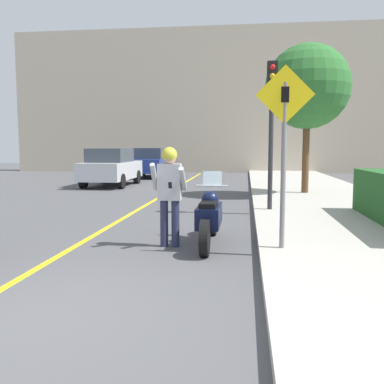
{
  "coord_description": "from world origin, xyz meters",
  "views": [
    {
      "loc": [
        2.38,
        -3.95,
        1.75
      ],
      "look_at": [
        1.4,
        3.78,
        0.93
      ],
      "focal_mm": 40.0,
      "sensor_mm": 36.0,
      "label": 1
    }
  ],
  "objects_px": {
    "person_biker": "(170,186)",
    "street_tree": "(308,87)",
    "parked_car_blue": "(151,162)",
    "traffic_light": "(272,108)",
    "crossing_sign": "(284,140)",
    "parked_car_silver": "(111,167)",
    "motorcycle": "(209,217)"
  },
  "relations": [
    {
      "from": "person_biker",
      "to": "street_tree",
      "type": "height_order",
      "value": "street_tree"
    },
    {
      "from": "parked_car_blue",
      "to": "traffic_light",
      "type": "bearing_deg",
      "value": -65.14
    },
    {
      "from": "parked_car_blue",
      "to": "crossing_sign",
      "type": "bearing_deg",
      "value": -70.89
    },
    {
      "from": "crossing_sign",
      "to": "street_tree",
      "type": "distance_m",
      "value": 8.91
    },
    {
      "from": "traffic_light",
      "to": "parked_car_blue",
      "type": "height_order",
      "value": "traffic_light"
    },
    {
      "from": "crossing_sign",
      "to": "parked_car_silver",
      "type": "relative_size",
      "value": 0.68
    },
    {
      "from": "person_biker",
      "to": "traffic_light",
      "type": "xyz_separation_m",
      "value": [
        1.94,
        3.84,
        1.66
      ]
    },
    {
      "from": "person_biker",
      "to": "street_tree",
      "type": "bearing_deg",
      "value": 67.34
    },
    {
      "from": "crossing_sign",
      "to": "street_tree",
      "type": "height_order",
      "value": "street_tree"
    },
    {
      "from": "motorcycle",
      "to": "crossing_sign",
      "type": "xyz_separation_m",
      "value": [
        1.22,
        -0.71,
        1.37
      ]
    },
    {
      "from": "crossing_sign",
      "to": "motorcycle",
      "type": "bearing_deg",
      "value": 149.82
    },
    {
      "from": "parked_car_silver",
      "to": "parked_car_blue",
      "type": "relative_size",
      "value": 1.0
    },
    {
      "from": "parked_car_silver",
      "to": "parked_car_blue",
      "type": "height_order",
      "value": "same"
    },
    {
      "from": "person_biker",
      "to": "parked_car_blue",
      "type": "bearing_deg",
      "value": 103.67
    },
    {
      "from": "traffic_light",
      "to": "person_biker",
      "type": "bearing_deg",
      "value": -116.8
    },
    {
      "from": "crossing_sign",
      "to": "traffic_light",
      "type": "distance_m",
      "value": 4.38
    },
    {
      "from": "motorcycle",
      "to": "parked_car_blue",
      "type": "bearing_deg",
      "value": 106.05
    },
    {
      "from": "crossing_sign",
      "to": "person_biker",
      "type": "bearing_deg",
      "value": 166.61
    },
    {
      "from": "street_tree",
      "to": "crossing_sign",
      "type": "bearing_deg",
      "value": -99.87
    },
    {
      "from": "crossing_sign",
      "to": "parked_car_silver",
      "type": "bearing_deg",
      "value": 119.31
    },
    {
      "from": "person_biker",
      "to": "motorcycle",
      "type": "bearing_deg",
      "value": 21.05
    },
    {
      "from": "traffic_light",
      "to": "street_tree",
      "type": "bearing_deg",
      "value": 71.27
    },
    {
      "from": "traffic_light",
      "to": "street_tree",
      "type": "relative_size",
      "value": 0.73
    },
    {
      "from": "street_tree",
      "to": "traffic_light",
      "type": "bearing_deg",
      "value": -108.73
    },
    {
      "from": "motorcycle",
      "to": "parked_car_silver",
      "type": "bearing_deg",
      "value": 115.95
    },
    {
      "from": "street_tree",
      "to": "motorcycle",
      "type": "bearing_deg",
      "value": -109.06
    },
    {
      "from": "person_biker",
      "to": "traffic_light",
      "type": "bearing_deg",
      "value": 63.2
    },
    {
      "from": "street_tree",
      "to": "parked_car_silver",
      "type": "relative_size",
      "value": 1.22
    },
    {
      "from": "traffic_light",
      "to": "street_tree",
      "type": "distance_m",
      "value": 4.64
    },
    {
      "from": "traffic_light",
      "to": "parked_car_blue",
      "type": "bearing_deg",
      "value": 114.86
    },
    {
      "from": "motorcycle",
      "to": "parked_car_blue",
      "type": "relative_size",
      "value": 0.55
    },
    {
      "from": "motorcycle",
      "to": "street_tree",
      "type": "bearing_deg",
      "value": 70.94
    }
  ]
}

